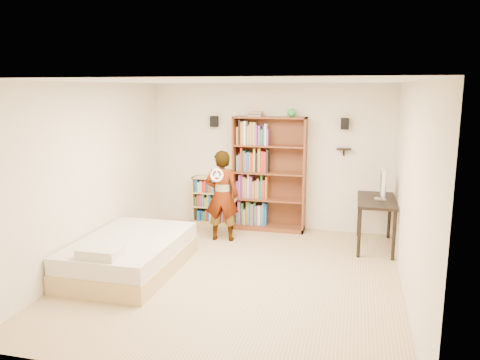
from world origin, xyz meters
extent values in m
cube|color=tan|center=(0.00, 0.00, 0.00)|extent=(4.50, 5.00, 0.01)
cube|color=white|center=(0.00, 2.50, 1.35)|extent=(4.50, 0.02, 2.70)
cube|color=white|center=(0.00, -2.50, 1.35)|extent=(4.50, 0.02, 2.70)
cube|color=white|center=(-2.25, 0.00, 1.35)|extent=(0.02, 5.00, 2.70)
cube|color=white|center=(2.25, 0.00, 1.35)|extent=(0.02, 5.00, 2.70)
cube|color=white|center=(0.00, 0.00, 2.70)|extent=(4.50, 5.00, 0.02)
cube|color=silver|center=(0.00, 2.47, 2.67)|extent=(4.50, 0.06, 0.06)
cube|color=silver|center=(0.00, -2.47, 2.67)|extent=(4.50, 0.06, 0.06)
cube|color=silver|center=(-2.22, 0.00, 2.67)|extent=(0.06, 5.00, 0.06)
cube|color=silver|center=(2.22, 0.00, 2.67)|extent=(0.06, 5.00, 0.06)
cube|color=black|center=(-1.05, 2.40, 2.00)|extent=(0.14, 0.12, 0.20)
cube|color=black|center=(1.35, 2.40, 2.00)|extent=(0.14, 0.12, 0.20)
cube|color=black|center=(1.35, 2.41, 1.55)|extent=(0.25, 0.16, 0.02)
imported|color=black|center=(-0.65, 1.50, 0.79)|extent=(0.62, 0.44, 1.58)
torus|color=silver|center=(-0.65, 1.20, 1.21)|extent=(0.23, 0.09, 0.23)
camera|label=1|loc=(1.55, -6.04, 2.61)|focal=35.00mm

